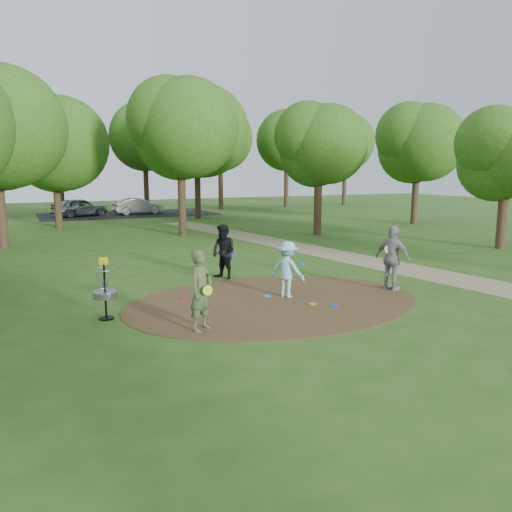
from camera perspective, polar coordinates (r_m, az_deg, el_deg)
name	(u,v)px	position (r m, az deg, el deg)	size (l,w,h in m)	color
ground	(274,301)	(13.95, 2.13, -5.22)	(100.00, 100.00, 0.00)	#2D5119
dirt_clearing	(274,301)	(13.95, 2.13, -5.18)	(8.40, 8.40, 0.02)	#47301C
footpath	(405,269)	(19.23, 16.70, -1.43)	(2.00, 40.00, 0.01)	#8C7A5B
parking_lot	(129,214)	(42.89, -14.32, 4.65)	(14.00, 8.00, 0.01)	black
player_observer_with_disc	(201,290)	(11.32, -6.29, -3.92)	(0.82, 0.76, 1.88)	#4A5A34
player_throwing_with_disc	(287,269)	(14.26, 3.61, -1.55)	(1.17, 1.21, 1.63)	#91D2D8
player_walking_with_disc	(224,252)	(16.66, -3.70, 0.47)	(1.00, 1.10, 1.84)	black
player_waiting_with_disc	(393,258)	(15.56, 15.35, -0.24)	(0.80, 1.26, 1.99)	gray
disc_ground_cyan	(267,296)	(14.42, 1.28, -4.59)	(0.22, 0.22, 0.02)	#1C96E2
disc_ground_blue	(334,306)	(13.55, 8.93, -5.65)	(0.22, 0.22, 0.02)	blue
disc_ground_red	(182,298)	(14.34, -8.41, -4.78)	(0.22, 0.22, 0.02)	#BD1233
car_left	(80,207)	(41.95, -19.51, 5.28)	(1.72, 4.27, 1.45)	#9A9CA1
car_right	(138,206)	(42.63, -13.31, 5.57)	(1.43, 4.10, 1.35)	#9FA0A6
disc_ground_orange	(313,304)	(13.67, 6.48, -5.46)	(0.22, 0.22, 0.02)	orange
disc_golf_basket	(105,284)	(12.66, -16.91, -3.12)	(0.63, 0.63, 1.54)	black
tree_ring	(202,134)	(23.56, -6.14, 13.75)	(36.72, 45.73, 9.63)	#332316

